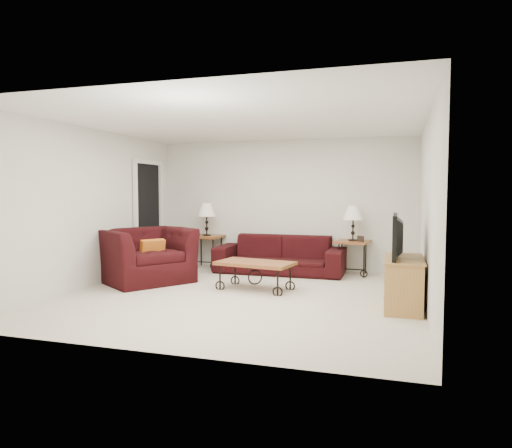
{
  "coord_description": "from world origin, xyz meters",
  "views": [
    {
      "loc": [
        2.16,
        -6.31,
        1.51
      ],
      "look_at": [
        0.0,
        0.7,
        1.0
      ],
      "focal_mm": 32.73,
      "sensor_mm": 36.0,
      "label": 1
    }
  ],
  "objects": [
    {
      "name": "ceiling",
      "position": [
        0.0,
        0.0,
        2.5
      ],
      "size": [
        5.0,
        5.0,
        0.0
      ],
      "primitive_type": "plane",
      "color": "white",
      "rests_on": "wall_back"
    },
    {
      "name": "doorway",
      "position": [
        -2.47,
        1.65,
        1.02
      ],
      "size": [
        0.08,
        0.94,
        2.04
      ],
      "primitive_type": "cube",
      "color": "black",
      "rests_on": "ground"
    },
    {
      "name": "backpack",
      "position": [
        0.85,
        1.89,
        0.23
      ],
      "size": [
        0.43,
        0.39,
        0.45
      ],
      "primitive_type": "ellipsoid",
      "rotation": [
        0.0,
        0.0,
        -0.43
      ],
      "color": "black",
      "rests_on": "ground"
    },
    {
      "name": "sofa",
      "position": [
        0.05,
        2.02,
        0.35
      ],
      "size": [
        2.37,
        0.93,
        0.69
      ],
      "primitive_type": "imported",
      "color": "black",
      "rests_on": "ground"
    },
    {
      "name": "side_table_right",
      "position": [
        1.37,
        2.2,
        0.31
      ],
      "size": [
        0.67,
        0.67,
        0.63
      ],
      "primitive_type": "cube",
      "rotation": [
        0.0,
        0.0,
        -0.17
      ],
      "color": "brown",
      "rests_on": "ground"
    },
    {
      "name": "wall_right",
      "position": [
        2.5,
        0.0,
        1.25
      ],
      "size": [
        0.02,
        5.0,
        2.5
      ],
      "primitive_type": "cube",
      "color": "silver",
      "rests_on": "ground"
    },
    {
      "name": "coffee_table",
      "position": [
        0.05,
        0.48,
        0.22
      ],
      "size": [
        1.25,
        0.81,
        0.43
      ],
      "primitive_type": "cube",
      "rotation": [
        0.0,
        0.0,
        -0.17
      ],
      "color": "brown",
      "rests_on": "ground"
    },
    {
      "name": "wall_left",
      "position": [
        -2.5,
        0.0,
        1.25
      ],
      "size": [
        0.02,
        5.0,
        2.5
      ],
      "primitive_type": "cube",
      "color": "silver",
      "rests_on": "ground"
    },
    {
      "name": "photo_frame_right",
      "position": [
        1.52,
        2.05,
        0.68
      ],
      "size": [
        0.12,
        0.06,
        0.1
      ],
      "primitive_type": "cube",
      "rotation": [
        0.0,
        0.0,
        -0.38
      ],
      "color": "black",
      "rests_on": "side_table_right"
    },
    {
      "name": "side_table_left",
      "position": [
        -1.48,
        2.2,
        0.32
      ],
      "size": [
        0.6,
        0.6,
        0.64
      ],
      "primitive_type": "cube",
      "rotation": [
        0.0,
        0.0,
        -0.03
      ],
      "color": "brown",
      "rests_on": "ground"
    },
    {
      "name": "throw_pillow",
      "position": [
        -1.72,
        0.48,
        0.52
      ],
      "size": [
        0.32,
        0.39,
        0.41
      ],
      "primitive_type": "cube",
      "rotation": [
        0.0,
        0.0,
        0.97
      ],
      "color": "#CE5D1A",
      "rests_on": "armchair"
    },
    {
      "name": "wall_back",
      "position": [
        0.0,
        2.5,
        1.25
      ],
      "size": [
        5.0,
        0.02,
        2.5
      ],
      "primitive_type": "cube",
      "color": "silver",
      "rests_on": "ground"
    },
    {
      "name": "tv_stand",
      "position": [
        2.23,
        -0.03,
        0.33
      ],
      "size": [
        0.45,
        1.09,
        0.65
      ],
      "primitive_type": "cube",
      "color": "#B78444",
      "rests_on": "ground"
    },
    {
      "name": "lamp_right",
      "position": [
        1.37,
        2.2,
        0.94
      ],
      "size": [
        0.41,
        0.41,
        0.63
      ],
      "primitive_type": null,
      "rotation": [
        0.0,
        0.0,
        -0.17
      ],
      "color": "black",
      "rests_on": "side_table_right"
    },
    {
      "name": "photo_frame_left",
      "position": [
        -1.63,
        2.05,
        0.69
      ],
      "size": [
        0.13,
        0.04,
        0.11
      ],
      "primitive_type": "cube",
      "rotation": [
        0.0,
        0.0,
        0.15
      ],
      "color": "black",
      "rests_on": "side_table_left"
    },
    {
      "name": "television",
      "position": [
        2.21,
        -0.03,
        0.94
      ],
      "size": [
        0.13,
        0.98,
        0.56
      ],
      "primitive_type": "imported",
      "rotation": [
        0.0,
        0.0,
        -1.57
      ],
      "color": "black",
      "rests_on": "tv_stand"
    },
    {
      "name": "wall_front",
      "position": [
        0.0,
        -2.5,
        1.25
      ],
      "size": [
        5.0,
        0.02,
        2.5
      ],
      "primitive_type": "cube",
      "color": "silver",
      "rests_on": "ground"
    },
    {
      "name": "lamp_left",
      "position": [
        -1.48,
        2.2,
        0.96
      ],
      "size": [
        0.37,
        0.37,
        0.64
      ],
      "primitive_type": null,
      "rotation": [
        0.0,
        0.0,
        -0.03
      ],
      "color": "black",
      "rests_on": "side_table_left"
    },
    {
      "name": "armchair",
      "position": [
        -1.88,
        0.53,
        0.45
      ],
      "size": [
        1.77,
        1.82,
        0.9
      ],
      "primitive_type": "imported",
      "rotation": [
        0.0,
        0.0,
        0.97
      ],
      "color": "black",
      "rests_on": "ground"
    },
    {
      "name": "ground",
      "position": [
        0.0,
        0.0,
        0.0
      ],
      "size": [
        5.0,
        5.0,
        0.0
      ],
      "primitive_type": "plane",
      "color": "beige",
      "rests_on": "ground"
    }
  ]
}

